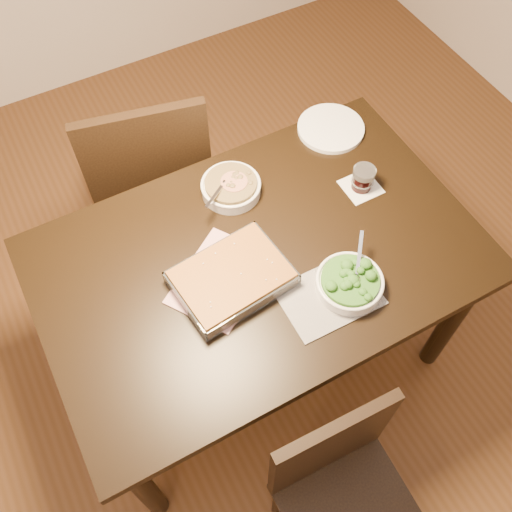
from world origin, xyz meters
TOP-DOWN VIEW (x-y plane):
  - ground at (0.00, 0.00)m, footprint 4.00×4.00m
  - table at (0.00, 0.00)m, footprint 1.40×0.90m
  - magazine_a at (-0.15, -0.02)m, footprint 0.39×0.36m
  - magazine_b at (0.12, -0.23)m, footprint 0.29×0.21m
  - coaster at (0.44, 0.08)m, footprint 0.12×0.12m
  - stew_bowl at (0.04, 0.27)m, footprint 0.20×0.20m
  - broccoli_bowl at (0.19, -0.23)m, footprint 0.21×0.21m
  - baking_dish at (-0.12, -0.05)m, footprint 0.36×0.28m
  - wine_tumbler at (0.44, 0.08)m, footprint 0.08×0.08m
  - dinner_plate at (0.50, 0.36)m, footprint 0.25×0.25m
  - chair_near at (-0.09, -0.68)m, footprint 0.40×0.40m
  - chair_far at (-0.13, 0.67)m, footprint 0.54×0.54m

SIDE VIEW (x-z plane):
  - ground at x=0.00m, z-range 0.00..0.00m
  - chair_near at x=-0.09m, z-range 0.05..0.87m
  - chair_far at x=-0.13m, z-range 0.06..1.03m
  - table at x=0.00m, z-range 0.28..1.03m
  - coaster at x=0.44m, z-range 0.75..0.75m
  - magazine_b at x=0.12m, z-range 0.75..0.76m
  - magazine_a at x=-0.15m, z-range 0.75..0.76m
  - dinner_plate at x=0.50m, z-range 0.75..0.77m
  - stew_bowl at x=0.04m, z-range 0.74..0.82m
  - broccoli_bowl at x=0.19m, z-range 0.74..0.82m
  - baking_dish at x=-0.12m, z-range 0.75..0.81m
  - wine_tumbler at x=0.44m, z-range 0.76..0.84m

